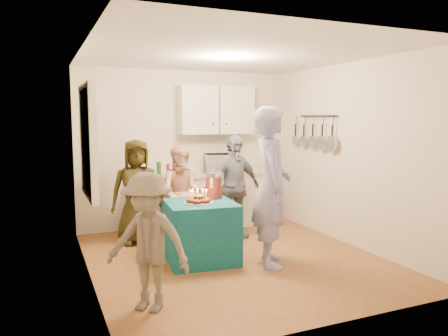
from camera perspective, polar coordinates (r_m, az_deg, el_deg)
name	(u,v)px	position (r m, az deg, el deg)	size (l,w,h in m)	color
floor	(235,258)	(5.80, 1.39, -11.73)	(4.00, 4.00, 0.00)	brown
ceiling	(235,54)	(5.56, 1.47, 14.62)	(4.00, 4.00, 0.00)	white
back_wall	(186,149)	(7.39, -5.04, 2.50)	(3.60, 3.60, 0.00)	silver
left_wall	(87,165)	(5.06, -17.46, 0.35)	(4.00, 4.00, 0.00)	silver
right_wall	(349,154)	(6.49, 16.05, 1.71)	(4.00, 4.00, 0.00)	silver
window_night	(86,141)	(5.34, -17.56, 3.36)	(0.04, 1.00, 1.20)	black
counter	(203,202)	(7.29, -2.74, -4.44)	(2.20, 0.58, 0.86)	white
countertop	(203,175)	(7.21, -2.76, -0.89)	(2.24, 0.62, 0.05)	beige
upper_cabinet	(216,110)	(7.40, -1.02, 7.57)	(1.30, 0.30, 0.80)	white
pot_rack	(316,132)	(6.98, 11.98, 4.61)	(0.12, 1.00, 0.60)	black
microwave	(222,163)	(7.32, -0.29, 0.64)	(0.56, 0.38, 0.31)	white
party_table	(201,231)	(5.63, -3.08, -8.28)	(0.85, 0.85, 0.76)	#0F5565
donut_cake	(199,196)	(5.47, -3.31, -3.66)	(0.38, 0.38, 0.18)	#381C0C
punch_jar	(214,185)	(5.78, -1.34, -2.29)	(0.22, 0.22, 0.34)	#B5120E
man_birthday	(271,187)	(5.39, 6.20, -2.46)	(0.72, 0.47, 1.96)	#9DA3E5
woman_back_left	(137,192)	(6.45, -11.34, -3.04)	(0.74, 0.48, 1.52)	#4C4415
woman_back_center	(183,194)	(6.45, -5.40, -3.37)	(0.69, 0.54, 1.42)	#DD8373
woman_back_right	(233,187)	(6.60, 1.24, -2.45)	(0.92, 0.38, 1.57)	black
child_near_left	(148,242)	(4.21, -9.90, -9.51)	(0.85, 0.49, 1.32)	#62574E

